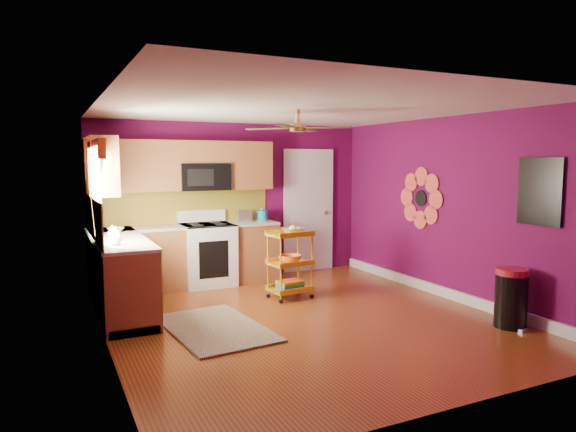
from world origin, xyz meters
TOP-DOWN VIEW (x-y plane):
  - ground at (0.00, 0.00)m, footprint 5.00×5.00m
  - room_envelope at (0.03, 0.00)m, footprint 4.54×5.04m
  - lower_cabinets at (-1.35, 1.82)m, footprint 2.81×2.31m
  - electric_range at (-0.55, 2.17)m, footprint 0.76×0.66m
  - upper_cabinetry at (-1.24, 2.17)m, footprint 2.80×2.30m
  - left_window at (-2.22, 1.05)m, footprint 0.08×1.35m
  - panel_door at (1.35, 2.47)m, footprint 0.95×0.11m
  - right_wall_art at (2.23, -0.34)m, footprint 0.04×2.74m
  - ceiling_fan at (0.00, 0.20)m, footprint 1.01×1.01m
  - shag_rug at (-1.09, 0.10)m, footprint 1.12×1.67m
  - rolling_cart at (0.26, 0.93)m, footprint 0.60×0.47m
  - trash_can at (1.97, -1.29)m, footprint 0.40×0.42m
  - teal_kettle at (0.40, 2.27)m, footprint 0.18×0.18m
  - toaster at (0.08, 2.25)m, footprint 0.22×0.15m
  - soap_bottle_a at (-2.01, 1.11)m, footprint 0.08×0.08m
  - soap_bottle_b at (-2.02, 1.26)m, footprint 0.13×0.13m
  - counter_dish at (-1.91, 1.91)m, footprint 0.23×0.23m
  - counter_cup at (-2.07, 0.69)m, footprint 0.14×0.14m

SIDE VIEW (x-z plane):
  - ground at x=0.00m, z-range 0.00..0.00m
  - shag_rug at x=-1.09m, z-range 0.00..0.02m
  - trash_can at x=1.97m, z-range 0.00..0.68m
  - lower_cabinets at x=-1.35m, z-range -0.04..0.90m
  - electric_range at x=-0.55m, z-range -0.08..1.05m
  - rolling_cart at x=0.26m, z-range 0.01..1.03m
  - counter_dish at x=-1.91m, z-range 0.94..1.00m
  - counter_cup at x=-2.07m, z-range 0.94..1.05m
  - soap_bottle_b at x=-2.02m, z-range 0.94..1.10m
  - teal_kettle at x=0.40m, z-range 0.92..1.13m
  - soap_bottle_a at x=-2.01m, z-range 0.94..1.11m
  - panel_door at x=1.35m, z-range -0.05..2.10m
  - toaster at x=0.08m, z-range 0.94..1.12m
  - right_wall_art at x=2.23m, z-range 0.92..1.96m
  - room_envelope at x=0.03m, z-range 0.37..2.89m
  - left_window at x=-2.22m, z-range 1.20..2.28m
  - upper_cabinetry at x=-1.24m, z-range 1.17..2.43m
  - ceiling_fan at x=0.00m, z-range 2.16..2.42m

